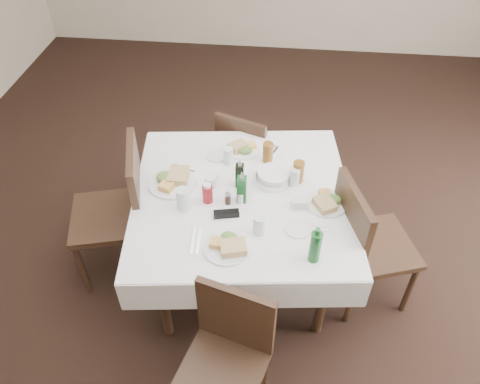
{
  "coord_description": "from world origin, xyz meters",
  "views": [
    {
      "loc": [
        0.07,
        -2.16,
        2.73
      ],
      "look_at": [
        -0.15,
        -0.11,
        0.8
      ],
      "focal_mm": 35.0,
      "sensor_mm": 36.0,
      "label": 1
    }
  ],
  "objects_px": {
    "water_s": "(259,225)",
    "water_w": "(183,199)",
    "oil_cruet_dark": "(240,174)",
    "ketchup_bottle": "(208,193)",
    "bread_basket": "(273,177)",
    "chair_north": "(246,153)",
    "water_e": "(294,177)",
    "water_n": "(228,156)",
    "chair_south": "(228,350)",
    "chair_east": "(363,240)",
    "chair_west": "(122,205)",
    "coffee_mug": "(211,183)",
    "dining_table": "(242,204)",
    "oil_cruet_green": "(242,188)",
    "green_bottle": "(315,246)"
  },
  "relations": [
    {
      "from": "water_w",
      "to": "oil_cruet_dark",
      "type": "relative_size",
      "value": 0.69
    },
    {
      "from": "dining_table",
      "to": "green_bottle",
      "type": "bearing_deg",
      "value": -46.89
    },
    {
      "from": "chair_north",
      "to": "oil_cruet_green",
      "type": "height_order",
      "value": "oil_cruet_green"
    },
    {
      "from": "dining_table",
      "to": "oil_cruet_green",
      "type": "relative_size",
      "value": 6.39
    },
    {
      "from": "water_s",
      "to": "water_w",
      "type": "xyz_separation_m",
      "value": [
        -0.46,
        0.15,
        0.01
      ]
    },
    {
      "from": "chair_north",
      "to": "ketchup_bottle",
      "type": "bearing_deg",
      "value": -100.16
    },
    {
      "from": "chair_east",
      "to": "ketchup_bottle",
      "type": "relative_size",
      "value": 7.19
    },
    {
      "from": "chair_north",
      "to": "water_e",
      "type": "distance_m",
      "value": 0.81
    },
    {
      "from": "bread_basket",
      "to": "chair_north",
      "type": "bearing_deg",
      "value": 110.31
    },
    {
      "from": "chair_south",
      "to": "coffee_mug",
      "type": "bearing_deg",
      "value": 103.36
    },
    {
      "from": "dining_table",
      "to": "chair_east",
      "type": "xyz_separation_m",
      "value": [
        0.76,
        -0.11,
        -0.13
      ]
    },
    {
      "from": "oil_cruet_green",
      "to": "water_w",
      "type": "bearing_deg",
      "value": -163.75
    },
    {
      "from": "oil_cruet_green",
      "to": "ketchup_bottle",
      "type": "xyz_separation_m",
      "value": [
        -0.2,
        -0.03,
        -0.04
      ]
    },
    {
      "from": "oil_cruet_dark",
      "to": "ketchup_bottle",
      "type": "bearing_deg",
      "value": -137.67
    },
    {
      "from": "water_s",
      "to": "green_bottle",
      "type": "height_order",
      "value": "green_bottle"
    },
    {
      "from": "dining_table",
      "to": "bread_basket",
      "type": "bearing_deg",
      "value": 37.77
    },
    {
      "from": "chair_north",
      "to": "chair_south",
      "type": "xyz_separation_m",
      "value": [
        0.07,
        -1.65,
        0.02
      ]
    },
    {
      "from": "water_s",
      "to": "water_w",
      "type": "distance_m",
      "value": 0.48
    },
    {
      "from": "chair_north",
      "to": "chair_south",
      "type": "height_order",
      "value": "chair_south"
    },
    {
      "from": "chair_east",
      "to": "oil_cruet_dark",
      "type": "relative_size",
      "value": 4.65
    },
    {
      "from": "water_e",
      "to": "green_bottle",
      "type": "height_order",
      "value": "green_bottle"
    },
    {
      "from": "water_e",
      "to": "chair_east",
      "type": "bearing_deg",
      "value": -27.66
    },
    {
      "from": "chair_west",
      "to": "water_e",
      "type": "relative_size",
      "value": 8.36
    },
    {
      "from": "chair_west",
      "to": "water_e",
      "type": "height_order",
      "value": "chair_west"
    },
    {
      "from": "water_n",
      "to": "coffee_mug",
      "type": "bearing_deg",
      "value": -107.49
    },
    {
      "from": "oil_cruet_dark",
      "to": "chair_east",
      "type": "bearing_deg",
      "value": -13.43
    },
    {
      "from": "water_n",
      "to": "water_s",
      "type": "relative_size",
      "value": 0.95
    },
    {
      "from": "water_e",
      "to": "water_n",
      "type": "bearing_deg",
      "value": 159.19
    },
    {
      "from": "chair_west",
      "to": "water_n",
      "type": "height_order",
      "value": "chair_west"
    },
    {
      "from": "chair_north",
      "to": "water_n",
      "type": "xyz_separation_m",
      "value": [
        -0.07,
        -0.47,
        0.34
      ]
    },
    {
      "from": "water_e",
      "to": "water_w",
      "type": "relative_size",
      "value": 0.85
    },
    {
      "from": "chair_west",
      "to": "green_bottle",
      "type": "distance_m",
      "value": 1.33
    },
    {
      "from": "chair_west",
      "to": "chair_east",
      "type": "bearing_deg",
      "value": -3.92
    },
    {
      "from": "ketchup_bottle",
      "to": "chair_west",
      "type": "bearing_deg",
      "value": 172.33
    },
    {
      "from": "chair_west",
      "to": "water_e",
      "type": "bearing_deg",
      "value": 6.68
    },
    {
      "from": "chair_north",
      "to": "water_s",
      "type": "relative_size",
      "value": 6.93
    },
    {
      "from": "water_n",
      "to": "water_e",
      "type": "height_order",
      "value": "water_e"
    },
    {
      "from": "water_n",
      "to": "chair_south",
      "type": "bearing_deg",
      "value": -83.13
    },
    {
      "from": "chair_east",
      "to": "oil_cruet_green",
      "type": "xyz_separation_m",
      "value": [
        -0.76,
        0.05,
        0.31
      ]
    },
    {
      "from": "chair_west",
      "to": "oil_cruet_dark",
      "type": "relative_size",
      "value": 4.89
    },
    {
      "from": "chair_south",
      "to": "bread_basket",
      "type": "distance_m",
      "value": 1.09
    },
    {
      "from": "chair_south",
      "to": "ketchup_bottle",
      "type": "height_order",
      "value": "ketchup_bottle"
    },
    {
      "from": "dining_table",
      "to": "water_n",
      "type": "bearing_deg",
      "value": 112.21
    },
    {
      "from": "water_s",
      "to": "ketchup_bottle",
      "type": "xyz_separation_m",
      "value": [
        -0.33,
        0.22,
        0.0
      ]
    },
    {
      "from": "chair_west",
      "to": "water_n",
      "type": "bearing_deg",
      "value": 23.73
    },
    {
      "from": "oil_cruet_dark",
      "to": "chair_south",
      "type": "bearing_deg",
      "value": -87.37
    },
    {
      "from": "water_e",
      "to": "coffee_mug",
      "type": "xyz_separation_m",
      "value": [
        -0.51,
        -0.09,
        -0.02
      ]
    },
    {
      "from": "oil_cruet_green",
      "to": "water_n",
      "type": "bearing_deg",
      "value": 109.68
    },
    {
      "from": "oil_cruet_green",
      "to": "ketchup_bottle",
      "type": "height_order",
      "value": "oil_cruet_green"
    },
    {
      "from": "dining_table",
      "to": "ketchup_bottle",
      "type": "xyz_separation_m",
      "value": [
        -0.2,
        -0.08,
        0.14
      ]
    }
  ]
}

